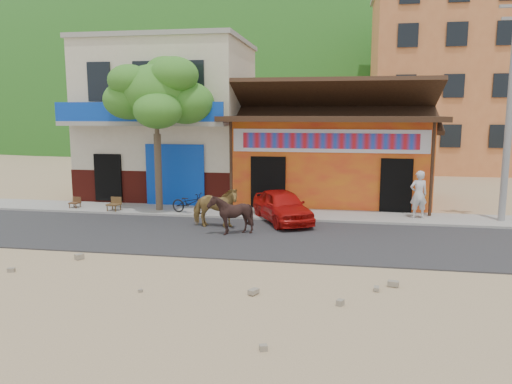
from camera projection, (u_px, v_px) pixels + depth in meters
ground at (244, 261)px, 13.44m from camera, size 120.00×120.00×0.00m
road at (260, 237)px, 15.87m from camera, size 60.00×5.00×0.04m
sidewalk at (275, 214)px, 19.27m from camera, size 60.00×2.00×0.12m
dance_club at (331, 160)px, 22.54m from camera, size 8.00×6.00×3.60m
cafe_building at (171, 122)px, 23.54m from camera, size 7.00×6.00×7.00m
apartment_front at (440, 82)px, 34.29m from camera, size 9.00×9.00×12.00m
hillside at (329, 61)px, 79.59m from camera, size 100.00×40.00×24.00m
tree at (157, 134)px, 19.37m from camera, size 3.00×3.00×6.00m
utility_pole at (510, 107)px, 17.22m from camera, size 0.24×0.24×8.00m
cow_tan at (215, 207)px, 17.03m from camera, size 1.67×0.78×1.40m
cow_dark at (231, 214)px, 16.09m from camera, size 1.43×1.34×1.32m
red_car at (282, 206)px, 17.94m from camera, size 2.81×3.68×1.17m
scooter at (190, 203)px, 19.09m from camera, size 1.60×0.85×0.80m
pedestrian at (419, 194)px, 18.17m from camera, size 0.72×0.56×1.75m
cafe_chair_left at (113, 198)px, 19.57m from camera, size 0.50×0.50×0.98m
cafe_chair_right at (74, 198)px, 20.20m from camera, size 0.40×0.40×0.79m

